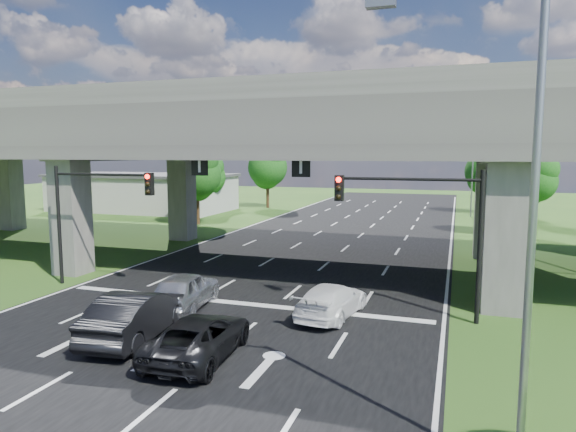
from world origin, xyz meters
The scene contains 19 objects.
ground centered at (0.00, 0.00, 0.00)m, with size 160.00×160.00×0.00m, color #264917.
road centered at (0.00, 10.00, 0.01)m, with size 18.00×120.00×0.03m, color black.
overpass centered at (0.00, 12.00, 7.92)m, with size 80.00×15.00×10.00m.
warehouse centered at (-26.00, 35.00, 2.00)m, with size 20.00×10.00×4.00m, color #9E9E99.
signal_right centered at (7.82, 3.94, 4.19)m, with size 5.76×0.54×6.00m.
signal_left centered at (-7.82, 3.94, 4.19)m, with size 5.76×0.54×6.00m.
streetlight_near centered at (10.10, -6.00, 5.85)m, with size 3.38×0.25×10.00m.
streetlight_far centered at (10.10, 24.00, 5.85)m, with size 3.38×0.25×10.00m.
streetlight_beyond centered at (10.10, 40.00, 5.85)m, with size 3.38×0.25×10.00m.
tree_left_near centered at (-13.95, 26.00, 4.82)m, with size 4.50×4.50×7.80m.
tree_left_mid centered at (-16.95, 34.00, 4.17)m, with size 3.91×3.90×6.76m.
tree_left_far centered at (-12.95, 42.00, 5.14)m, with size 4.80×4.80×8.32m.
tree_right_near centered at (13.05, 28.00, 4.50)m, with size 4.20×4.20×7.28m.
tree_right_mid centered at (16.05, 36.00, 4.17)m, with size 3.91×3.90×6.76m.
tree_right_far centered at (12.05, 44.00, 4.82)m, with size 4.50×4.50×7.80m.
car_silver centered at (-1.80, 2.12, 0.82)m, with size 1.87×4.65×1.58m, color #B6B7BE.
car_dark centered at (-1.61, -1.62, 0.89)m, with size 1.82×5.21×1.72m, color black.
car_white centered at (4.42, 3.00, 0.69)m, with size 1.86×4.57×1.33m, color white.
car_trailing centered at (1.34, -2.48, 0.71)m, with size 2.24×4.87×1.35m, color black.
Camera 1 is at (9.10, -16.75, 6.60)m, focal length 32.00 mm.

